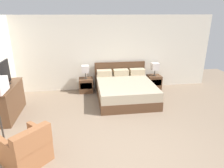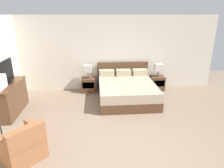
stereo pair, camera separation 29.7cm
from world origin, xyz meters
name	(u,v)px [view 1 (the left image)]	position (x,y,z in m)	size (l,w,h in m)	color
ground_plane	(131,158)	(0.00, 0.00, 0.00)	(11.18, 11.18, 0.00)	#84705B
wall_back	(107,53)	(0.00, 3.76, 1.26)	(7.32, 0.06, 2.51)	silver
bed	(125,90)	(0.43, 2.74, 0.30)	(1.76, 2.01, 0.96)	brown
nightstand_left	(86,85)	(-0.77, 3.46, 0.24)	(0.46, 0.42, 0.48)	brown
nightstand_right	(154,82)	(1.63, 3.46, 0.24)	(0.46, 0.42, 0.48)	brown
table_lamp_left	(85,69)	(-0.77, 3.46, 0.81)	(0.24, 0.24, 0.45)	#332D28
table_lamp_right	(155,67)	(1.63, 3.46, 0.81)	(0.24, 0.24, 0.45)	#332D28
dresser	(8,101)	(-2.80, 2.05, 0.43)	(0.47, 1.39, 0.83)	brown
tv	(4,74)	(-2.80, 2.11, 1.13)	(0.18, 0.76, 0.61)	black
armchair_by_window	(27,149)	(-1.88, 0.14, 0.28)	(0.97, 0.97, 0.76)	#935B38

